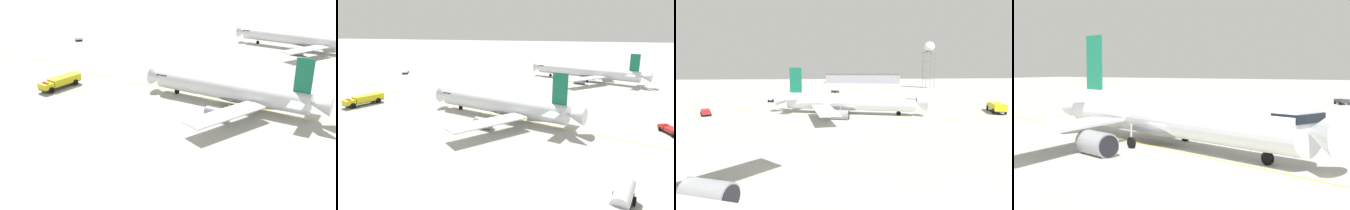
{
  "view_description": "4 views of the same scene",
  "coord_description": "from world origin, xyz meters",
  "views": [
    {
      "loc": [
        -1.52,
        76.85,
        29.33
      ],
      "look_at": [
        10.39,
        16.05,
        4.34
      ],
      "focal_mm": 40.94,
      "sensor_mm": 36.0,
      "label": 1
    },
    {
      "loc": [
        -14.94,
        66.59,
        21.17
      ],
      "look_at": [
        -0.87,
        2.92,
        3.13
      ],
      "focal_mm": 31.77,
      "sensor_mm": 36.0,
      "label": 2
    },
    {
      "loc": [
        -10.4,
        -62.57,
        10.72
      ],
      "look_at": [
        -1.06,
        2.39,
        2.34
      ],
      "focal_mm": 28.41,
      "sensor_mm": 36.0,
      "label": 3
    },
    {
      "loc": [
        24.27,
        -37.46,
        7.65
      ],
      "look_at": [
        0.89,
        4.14,
        4.03
      ],
      "focal_mm": 51.15,
      "sensor_mm": 36.0,
      "label": 4
    }
  ],
  "objects": [
    {
      "name": "airliner_secondary",
      "position": [
        -20.87,
        -48.76,
        3.07
      ],
      "size": [
        42.84,
        33.5,
        11.02
      ],
      "rotation": [
        0.0,
        0.0,
        5.87
      ],
      "color": "silver",
      "rests_on": "ground_plane"
    },
    {
      "name": "ground_plane",
      "position": [
        0.0,
        0.0,
        0.0
      ],
      "size": [
        600.0,
        600.0,
        0.0
      ],
      "primitive_type": "plane",
      "color": "#ADAAA3"
    },
    {
      "name": "fire_tender_truck",
      "position": [
        38.71,
        -0.43,
        1.54
      ],
      "size": [
        6.93,
        10.42,
        2.5
      ],
      "rotation": [
        0.0,
        0.0,
        1.12
      ],
      "color": "#232326",
      "rests_on": "ground_plane"
    },
    {
      "name": "pushback_tug_truck",
      "position": [
        55.4,
        -48.98,
        0.81
      ],
      "size": [
        4.24,
        5.87,
        1.3
      ],
      "rotation": [
        0.0,
        0.0,
        5.14
      ],
      "color": "#232326",
      "rests_on": "ground_plane"
    },
    {
      "name": "airliner_main",
      "position": [
        -0.17,
        2.84,
        2.9
      ],
      "size": [
        37.3,
        35.49,
        11.72
      ],
      "rotation": [
        0.0,
        0.0,
        5.94
      ],
      "color": "silver",
      "rests_on": "ground_plane"
    },
    {
      "name": "taxiway_centreline",
      "position": [
        -1.99,
        2.37,
        0.0
      ],
      "size": [
        163.57,
        63.9,
        0.01
      ],
      "rotation": [
        0.0,
        0.0,
        5.91
      ],
      "color": "yellow",
      "rests_on": "ground_plane"
    }
  ]
}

